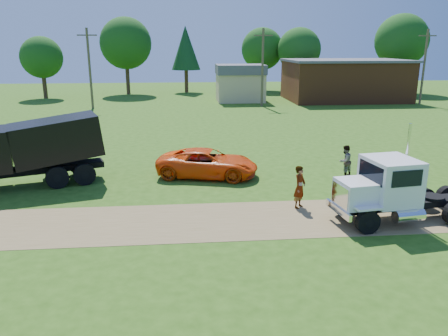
{
  "coord_description": "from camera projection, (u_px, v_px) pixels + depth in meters",
  "views": [
    {
      "loc": [
        -3.36,
        -17.21,
        7.25
      ],
      "look_at": [
        -1.55,
        2.55,
        1.6
      ],
      "focal_mm": 35.0,
      "sensor_mm": 36.0,
      "label": 1
    }
  ],
  "objects": [
    {
      "name": "dirt_track",
      "position": [
        265.0,
        219.0,
        18.76
      ],
      "size": [
        120.0,
        4.2,
        0.01
      ],
      "primitive_type": "cube",
      "color": "brown",
      "rests_on": "ground"
    },
    {
      "name": "white_semi_tractor",
      "position": [
        391.0,
        190.0,
        18.17
      ],
      "size": [
        6.88,
        3.07,
        4.07
      ],
      "rotation": [
        0.0,
        0.0,
        0.14
      ],
      "color": "black",
      "rests_on": "ground"
    },
    {
      "name": "spectator_a",
      "position": [
        300.0,
        187.0,
        19.82
      ],
      "size": [
        0.82,
        0.86,
        1.98
      ],
      "primitive_type": "imported",
      "rotation": [
        0.0,
        0.0,
        0.88
      ],
      "color": "#999999",
      "rests_on": "ground"
    },
    {
      "name": "tan_shed",
      "position": [
        240.0,
        82.0,
        56.76
      ],
      "size": [
        6.2,
        5.4,
        4.7
      ],
      "color": "tan",
      "rests_on": "ground"
    },
    {
      "name": "ground",
      "position": [
        265.0,
        219.0,
        18.77
      ],
      "size": [
        140.0,
        140.0,
        0.0
      ],
      "primitive_type": "plane",
      "color": "#294E11",
      "rests_on": "ground"
    },
    {
      "name": "black_dump_truck",
      "position": [
        26.0,
        149.0,
        22.67
      ],
      "size": [
        8.52,
        5.09,
        3.64
      ],
      "rotation": [
        0.0,
        0.0,
        0.35
      ],
      "color": "black",
      "rests_on": "ground"
    },
    {
      "name": "utility_poles",
      "position": [
        263.0,
        66.0,
        51.52
      ],
      "size": [
        42.2,
        0.28,
        9.0
      ],
      "color": "#463A27",
      "rests_on": "ground"
    },
    {
      "name": "tree_row",
      "position": [
        250.0,
        46.0,
        65.09
      ],
      "size": [
        58.51,
        13.92,
        11.65
      ],
      "color": "#372516",
      "rests_on": "ground"
    },
    {
      "name": "orange_pickup",
      "position": [
        208.0,
        163.0,
        24.59
      ],
      "size": [
        6.09,
        3.84,
        1.57
      ],
      "primitive_type": "imported",
      "rotation": [
        0.0,
        0.0,
        1.34
      ],
      "color": "#E8480A",
      "rests_on": "ground"
    },
    {
      "name": "brick_building",
      "position": [
        345.0,
        80.0,
        57.92
      ],
      "size": [
        15.4,
        10.4,
        5.3
      ],
      "color": "brown",
      "rests_on": "ground"
    },
    {
      "name": "spectator_b",
      "position": [
        345.0,
        161.0,
        24.51
      ],
      "size": [
        1.11,
        1.04,
        1.82
      ],
      "primitive_type": "imported",
      "rotation": [
        0.0,
        0.0,
        3.68
      ],
      "color": "#999999",
      "rests_on": "ground"
    }
  ]
}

